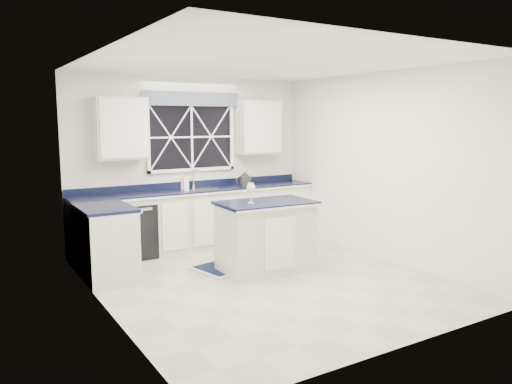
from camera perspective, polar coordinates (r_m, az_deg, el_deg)
ground at (r=6.46m, az=1.09°, el=-9.99°), size 4.50×4.50×0.00m
back_wall at (r=8.15m, az=-7.44°, el=3.44°), size 4.00×0.10×2.70m
base_cabinets at (r=7.72m, az=-8.15°, el=-3.58°), size 3.99×1.60×0.90m
countertop at (r=7.92m, az=-6.50°, el=0.20°), size 3.98×0.64×0.04m
dishwasher at (r=7.62m, az=-13.97°, el=-4.21°), size 0.60×0.58×0.82m
window at (r=8.08m, az=-7.37°, el=6.82°), size 1.65×0.09×1.26m
upper_cabinets at (r=7.97m, az=-7.01°, el=7.31°), size 3.10×0.34×0.90m
faucet at (r=8.08m, az=-7.10°, el=1.62°), size 0.05×0.20×0.30m
island at (r=6.73m, az=1.14°, el=-5.03°), size 1.30×0.82×0.94m
rug at (r=7.08m, az=-2.35°, el=-8.25°), size 1.32×0.96×0.02m
kettle at (r=8.25m, az=-1.32°, el=1.44°), size 0.32×0.20×0.23m
wine_glass at (r=6.49m, az=-0.59°, el=0.34°), size 0.11×0.11×0.27m
soap_bottle at (r=8.05m, az=-8.14°, el=1.19°), size 0.12×0.12×0.21m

